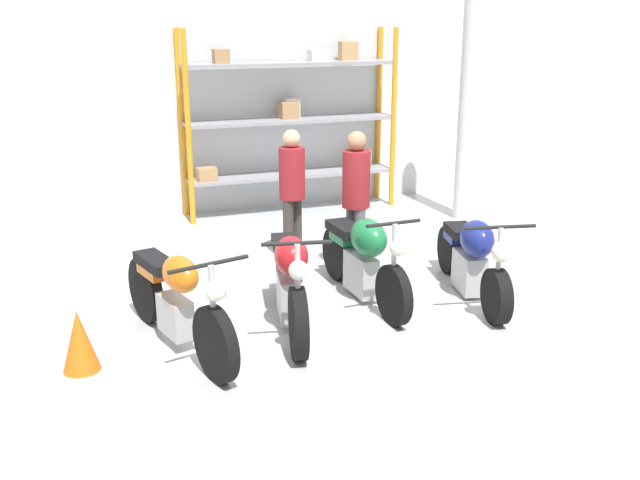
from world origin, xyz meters
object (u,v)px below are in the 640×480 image
object	(u,v)px
shelving_rack	(292,117)
motorcycle_red	(290,281)
motorcycle_blue	(472,257)
traffic_cone	(79,341)
person_browsing	(356,192)
motorcycle_orange	(176,299)
motorcycle_green	(363,256)
person_near_rack	(292,185)

from	to	relation	value
shelving_rack	motorcycle_red	size ratio (longest dim) A/B	1.65
motorcycle_red	shelving_rack	bearing A→B (deg)	173.64
shelving_rack	motorcycle_blue	xyz separation A→B (m)	(0.66, -4.20, -1.02)
traffic_cone	motorcycle_blue	bearing A→B (deg)	4.69
motorcycle_red	traffic_cone	size ratio (longest dim) A/B	3.65
motorcycle_red	person_browsing	world-z (taller)	person_browsing
motorcycle_orange	motorcycle_green	world-z (taller)	motorcycle_green
motorcycle_orange	traffic_cone	xyz separation A→B (m)	(-0.86, -0.15, -0.20)
motorcycle_red	person_near_rack	world-z (taller)	person_near_rack
motorcycle_green	motorcycle_blue	distance (m)	1.20
motorcycle_green	person_near_rack	distance (m)	1.62
shelving_rack	traffic_cone	bearing A→B (deg)	-127.05
person_near_rack	traffic_cone	bearing A→B (deg)	93.34
person_browsing	motorcycle_orange	bearing A→B (deg)	20.46
motorcycle_green	person_near_rack	size ratio (longest dim) A/B	1.23
motorcycle_blue	person_near_rack	world-z (taller)	person_near_rack
motorcycle_blue	person_near_rack	xyz separation A→B (m)	(-1.44, 1.84, 0.52)
person_browsing	traffic_cone	world-z (taller)	person_browsing
motorcycle_red	person_near_rack	bearing A→B (deg)	173.38
shelving_rack	motorcycle_orange	world-z (taller)	shelving_rack
motorcycle_green	traffic_cone	world-z (taller)	motorcycle_green
motorcycle_red	traffic_cone	distance (m)	2.01
motorcycle_blue	person_browsing	xyz separation A→B (m)	(-0.92, 1.08, 0.56)
motorcycle_red	person_browsing	xyz separation A→B (m)	(1.18, 1.16, 0.53)
person_near_rack	motorcycle_red	bearing A→B (deg)	125.01
shelving_rack	motorcycle_green	distance (m)	4.03
motorcycle_orange	motorcycle_green	xyz separation A→B (m)	(2.06, 0.50, 0.01)
motorcycle_red	motorcycle_blue	distance (m)	2.10
motorcycle_green	person_browsing	bearing A→B (deg)	160.97
shelving_rack	person_near_rack	size ratio (longest dim) A/B	2.02
motorcycle_orange	person_near_rack	xyz separation A→B (m)	(1.77, 2.02, 0.49)
shelving_rack	motorcycle_red	distance (m)	4.63
shelving_rack	person_browsing	xyz separation A→B (m)	(-0.26, -3.12, -0.46)
shelving_rack	traffic_cone	xyz separation A→B (m)	(-3.42, -4.53, -1.19)
person_browsing	motorcycle_red	bearing A→B (deg)	36.26
motorcycle_green	person_browsing	distance (m)	0.95
motorcycle_red	motorcycle_green	bearing A→B (deg)	125.40
motorcycle_green	person_browsing	world-z (taller)	person_browsing
motorcycle_green	person_browsing	xyz separation A→B (m)	(0.23, 0.76, 0.52)
shelving_rack	motorcycle_orange	xyz separation A→B (m)	(-2.56, -4.38, -0.98)
motorcycle_green	person_near_rack	xyz separation A→B (m)	(-0.29, 1.52, 0.48)
motorcycle_orange	person_near_rack	world-z (taller)	person_near_rack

